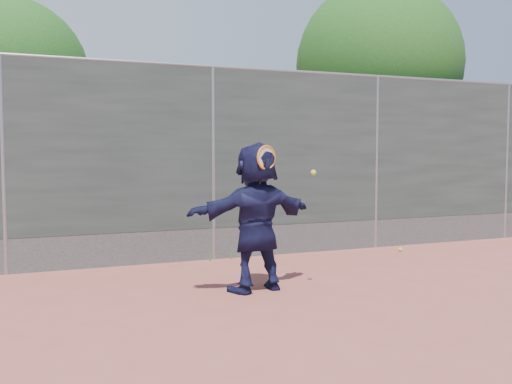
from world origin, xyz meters
name	(u,v)px	position (x,y,z in m)	size (l,w,h in m)	color
ground	(320,319)	(0.00, 0.00, 0.00)	(80.00, 80.00, 0.00)	#9E4C42
player	(256,217)	(-0.15, 1.37, 0.90)	(1.68, 0.53, 1.81)	#141639
ball_ground	(400,249)	(3.16, 2.98, 0.03)	(0.07, 0.07, 0.07)	#BCD32E
fence	(213,159)	(0.00, 3.50, 1.58)	(20.00, 0.06, 3.03)	#38423D
swing_action	(271,161)	(-0.04, 1.16, 1.58)	(0.75, 0.22, 0.51)	orange
tree_right	(384,70)	(4.68, 5.75, 3.49)	(3.78, 3.60, 5.39)	#382314
tree_left	(15,84)	(-2.85, 6.55, 2.94)	(3.15, 3.00, 4.53)	#382314
weed_clump	(234,251)	(0.29, 3.38, 0.13)	(0.68, 0.07, 0.30)	#387226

